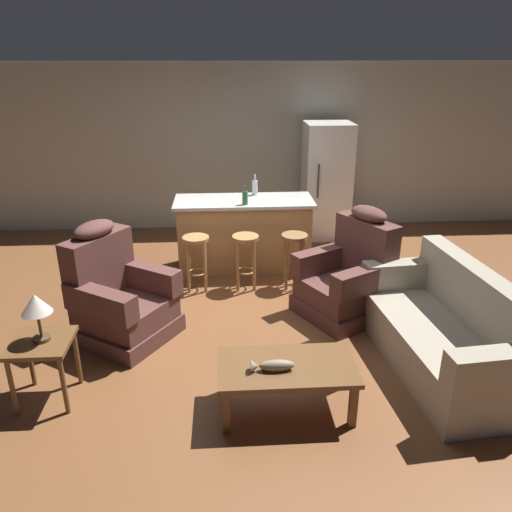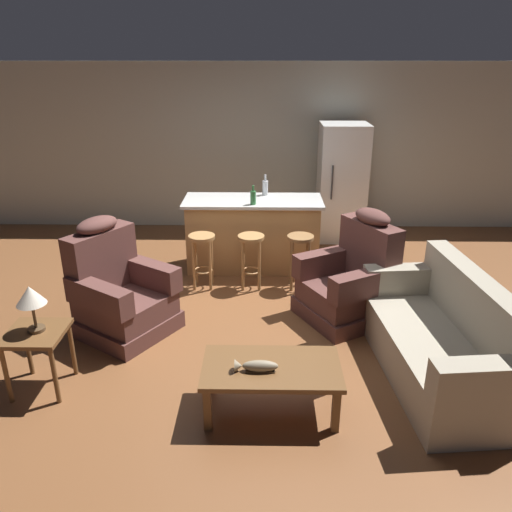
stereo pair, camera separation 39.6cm
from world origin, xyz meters
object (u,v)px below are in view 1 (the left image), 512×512
at_px(bottle_tall_green, 245,197).
at_px(recliner_near_island, 349,278).
at_px(coffee_table, 287,371).
at_px(kitchen_island, 244,234).
at_px(bar_stool_left, 196,253).
at_px(recliner_near_lamp, 119,298).
at_px(bar_stool_middle, 246,252).
at_px(bar_stool_right, 294,251).
at_px(refrigerator, 326,181).
at_px(table_lamp, 36,306).
at_px(bottle_short_amber, 255,187).
at_px(couch, 446,333).
at_px(end_table, 42,351).
at_px(fish_figurine, 272,366).

bearing_deg(bottle_tall_green, recliner_near_island, -46.15).
distance_m(coffee_table, kitchen_island, 2.95).
xyz_separation_m(bar_stool_left, bottle_tall_green, (0.61, 0.41, 0.57)).
bearing_deg(bottle_tall_green, recliner_near_lamp, -132.75).
xyz_separation_m(bar_stool_middle, bar_stool_right, (0.60, 0.00, 0.00)).
bearing_deg(refrigerator, bottle_tall_green, -132.76).
bearing_deg(bar_stool_right, recliner_near_island, -54.91).
relative_size(table_lamp, bottle_tall_green, 1.70).
relative_size(recliner_near_lamp, table_lamp, 2.93).
distance_m(refrigerator, bottle_tall_green, 1.94).
relative_size(coffee_table, refrigerator, 0.62).
bearing_deg(recliner_near_lamp, bottle_short_amber, 85.01).
height_order(table_lamp, bar_stool_middle, table_lamp).
distance_m(couch, end_table, 3.51).
distance_m(couch, bar_stool_right, 2.14).
xyz_separation_m(end_table, refrigerator, (3.08, 3.88, 0.42)).
relative_size(end_table, bar_stool_left, 0.82).
height_order(bar_stool_right, refrigerator, refrigerator).
relative_size(table_lamp, bar_stool_middle, 0.60).
distance_m(fish_figurine, bar_stool_right, 2.43).
xyz_separation_m(table_lamp, bottle_tall_green, (1.76, 2.44, 0.17)).
distance_m(bar_stool_left, refrigerator, 2.69).
bearing_deg(end_table, bar_stool_right, 41.14).
bearing_deg(kitchen_island, bar_stool_left, -133.85).
xyz_separation_m(couch, bar_stool_middle, (-1.75, 1.80, 0.13)).
height_order(kitchen_island, bottle_short_amber, bottle_short_amber).
distance_m(table_lamp, bar_stool_middle, 2.71).
bearing_deg(table_lamp, end_table, -125.27).
bearing_deg(kitchen_island, bottle_tall_green, -88.24).
xyz_separation_m(bar_stool_right, refrigerator, (0.74, 1.83, 0.41)).
relative_size(bar_stool_left, bar_stool_right, 1.00).
xyz_separation_m(recliner_near_island, end_table, (-2.85, -1.33, 0.04)).
relative_size(recliner_near_lamp, kitchen_island, 0.67).
bearing_deg(bottle_tall_green, refrigerator, 47.24).
bearing_deg(table_lamp, recliner_near_island, 24.76).
bearing_deg(recliner_near_lamp, recliner_near_island, 40.81).
bearing_deg(bar_stool_left, bottle_tall_green, 33.66).
relative_size(recliner_near_island, refrigerator, 0.68).
relative_size(kitchen_island, bottle_short_amber, 6.61).
xyz_separation_m(fish_figurine, bottle_short_amber, (0.07, 3.23, 0.59)).
bearing_deg(refrigerator, couch, -83.41).
bearing_deg(coffee_table, bar_stool_left, 109.46).
bearing_deg(fish_figurine, refrigerator, 73.66).
bearing_deg(coffee_table, bar_stool_right, 80.80).
bearing_deg(table_lamp, bar_stool_right, 41.06).
height_order(recliner_near_island, bottle_tall_green, recliner_near_island).
distance_m(recliner_near_lamp, bar_stool_right, 2.19).
relative_size(bar_stool_middle, refrigerator, 0.39).
xyz_separation_m(table_lamp, bar_stool_middle, (1.74, 2.04, -0.40)).
height_order(coffee_table, couch, couch).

